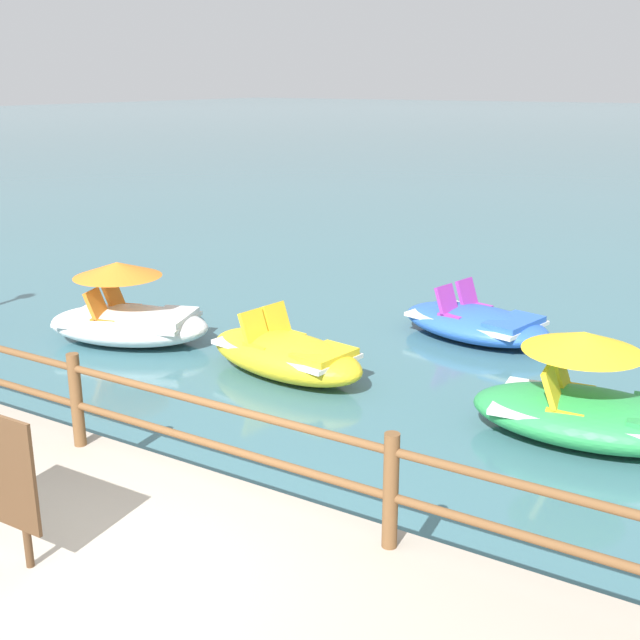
{
  "coord_description": "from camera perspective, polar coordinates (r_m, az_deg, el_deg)",
  "views": [
    {
      "loc": [
        4.06,
        -3.32,
        3.86
      ],
      "look_at": [
        -1.05,
        5.0,
        0.9
      ],
      "focal_mm": 44.77,
      "sensor_mm": 36.0,
      "label": 1
    }
  ],
  "objects": [
    {
      "name": "pedal_boat_4",
      "position": [
        9.31,
        18.65,
        -5.79
      ],
      "size": [
        2.69,
        1.63,
        1.25
      ],
      "color": "green",
      "rests_on": "ground"
    },
    {
      "name": "pedal_boat_0",
      "position": [
        12.54,
        11.1,
        -0.18
      ],
      "size": [
        2.66,
        1.87,
        0.82
      ],
      "color": "blue",
      "rests_on": "ground"
    },
    {
      "name": "pedal_boat_1",
      "position": [
        10.74,
        -2.44,
        -2.48
      ],
      "size": [
        2.64,
        1.48,
        0.89
      ],
      "color": "yellow",
      "rests_on": "ground"
    },
    {
      "name": "pedal_boat_2",
      "position": [
        12.43,
        -13.57,
        0.29
      ],
      "size": [
        2.82,
        2.13,
        1.24
      ],
      "color": "white",
      "rests_on": "ground"
    },
    {
      "name": "dock_railing",
      "position": [
        6.97,
        -7.61,
        -7.78
      ],
      "size": [
        23.92,
        0.12,
        0.95
      ],
      "color": "brown",
      "rests_on": "promenade_dock"
    }
  ]
}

